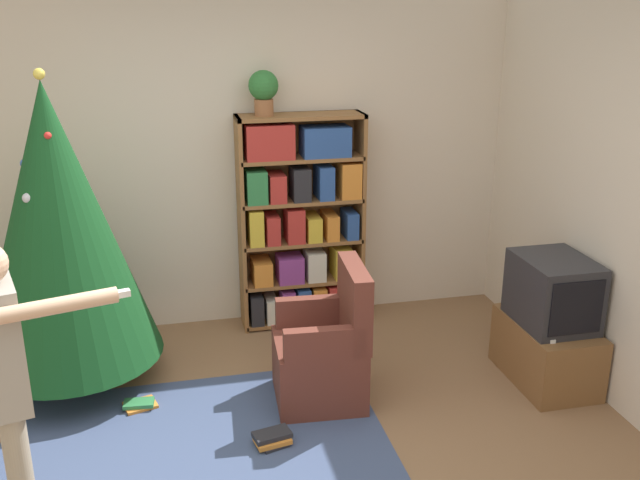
{
  "coord_description": "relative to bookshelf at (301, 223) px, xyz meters",
  "views": [
    {
      "loc": [
        -0.45,
        -3.17,
        2.5
      ],
      "look_at": [
        0.5,
        1.0,
        1.05
      ],
      "focal_mm": 40.0,
      "sensor_mm": 36.0,
      "label": 1
    }
  ],
  "objects": [
    {
      "name": "game_remote",
      "position": [
        1.3,
        -1.53,
        -0.4
      ],
      "size": [
        0.04,
        0.12,
        0.02
      ],
      "color": "white",
      "rests_on": "tv_stand"
    },
    {
      "name": "book_pile_near_tree",
      "position": [
        -1.28,
        -1.04,
        -0.82
      ],
      "size": [
        0.23,
        0.21,
        0.05
      ],
      "color": "orange",
      "rests_on": "ground_plane"
    },
    {
      "name": "area_rug",
      "position": [
        -0.96,
        -1.69,
        -0.84
      ],
      "size": [
        2.26,
        1.84,
        0.01
      ],
      "color": "#3D4C70",
      "rests_on": "ground_plane"
    },
    {
      "name": "standing_person",
      "position": [
        -1.77,
        -2.19,
        0.07
      ],
      "size": [
        0.7,
        0.45,
        1.54
      ],
      "rotation": [
        0.0,
        0.0,
        -1.3
      ],
      "color": "#9E937F",
      "rests_on": "ground_plane"
    },
    {
      "name": "book_pile_by_chair",
      "position": [
        -0.51,
        -1.64,
        -0.8
      ],
      "size": [
        0.24,
        0.2,
        0.08
      ],
      "color": "#232328",
      "rests_on": "ground_plane"
    },
    {
      "name": "wall_back",
      "position": [
        -0.59,
        0.23,
        0.46
      ],
      "size": [
        8.0,
        0.1,
        2.6
      ],
      "color": "beige",
      "rests_on": "ground_plane"
    },
    {
      "name": "christmas_tree",
      "position": [
        -1.71,
        -0.62,
        0.29
      ],
      "size": [
        1.2,
        1.2,
        2.11
      ],
      "color": "#4C3323",
      "rests_on": "ground_plane"
    },
    {
      "name": "bookshelf",
      "position": [
        0.0,
        0.0,
        0.0
      ],
      "size": [
        0.97,
        0.29,
        1.68
      ],
      "color": "brown",
      "rests_on": "ground_plane"
    },
    {
      "name": "tv_stand",
      "position": [
        1.44,
        -1.3,
        -0.62
      ],
      "size": [
        0.47,
        0.75,
        0.43
      ],
      "color": "brown",
      "rests_on": "ground_plane"
    },
    {
      "name": "television",
      "position": [
        1.44,
        -1.3,
        -0.18
      ],
      "size": [
        0.44,
        0.57,
        0.46
      ],
      "color": "#28282D",
      "rests_on": "tv_stand"
    },
    {
      "name": "armchair",
      "position": [
        -0.09,
        -1.19,
        -0.52
      ],
      "size": [
        0.61,
        0.6,
        0.92
      ],
      "rotation": [
        0.0,
        0.0,
        -1.64
      ],
      "color": "brown",
      "rests_on": "ground_plane"
    },
    {
      "name": "potted_plant",
      "position": [
        -0.27,
        0.01,
        1.03
      ],
      "size": [
        0.22,
        0.22,
        0.33
      ],
      "color": "#935B38",
      "rests_on": "bookshelf"
    }
  ]
}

